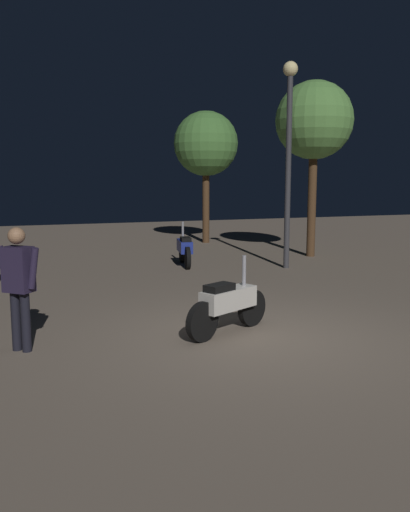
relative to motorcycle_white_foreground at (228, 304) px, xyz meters
The scene contains 7 objects.
ground_plane 0.65m from the motorcycle_white_foreground, 49.70° to the right, with size 40.00×40.00×0.00m, color #756656.
motorcycle_white_foreground is the anchor object (origin of this frame).
motorcycle_blue_parked_right 6.09m from the motorcycle_white_foreground, 78.25° to the left, with size 0.46×1.65×1.11m.
person_rider_beside 2.90m from the motorcycle_white_foreground, behind, with size 0.55×0.50×1.62m.
streetlamp_near 6.54m from the motorcycle_white_foreground, 53.44° to the left, with size 0.36×0.36×5.00m.
tree_left_bg 11.40m from the motorcycle_white_foreground, 71.72° to the left, with size 2.20×2.20×4.50m.
tree_center_bg 8.85m from the motorcycle_white_foreground, 50.75° to the left, with size 2.17×2.17×4.93m.
Camera 1 is at (-3.17, -6.58, 2.24)m, focal length 37.31 mm.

